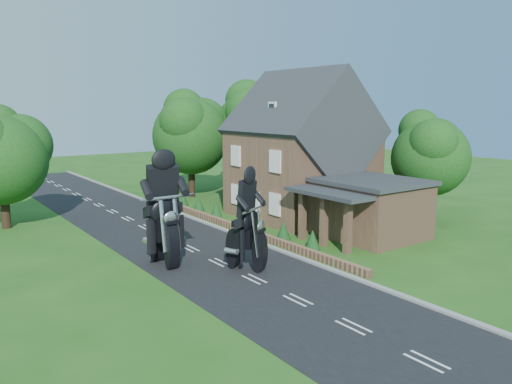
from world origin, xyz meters
TOP-DOWN VIEW (x-y plane):
  - ground at (0.00, 0.00)m, footprint 120.00×120.00m
  - road at (0.00, 0.00)m, footprint 7.00×80.00m
  - kerb at (3.65, 0.00)m, footprint 0.30×80.00m
  - garden_wall at (4.30, 5.00)m, footprint 0.30×22.00m
  - house at (10.49, 6.00)m, footprint 9.54×8.64m
  - annex at (9.87, -0.80)m, footprint 7.05×5.94m
  - tree_annex_side at (17.13, 0.10)m, footprint 5.64×5.20m
  - tree_house_right at (16.65, 8.62)m, footprint 6.51×6.00m
  - tree_behind_house at (14.18, 16.14)m, footprint 7.81×7.20m
  - tree_behind_left at (8.16, 17.13)m, footprint 6.94×6.40m
  - tree_far_road at (-6.86, 14.11)m, footprint 6.08×5.60m
  - shrub_a at (5.30, -1.00)m, footprint 0.90×0.90m
  - shrub_b at (5.30, 1.50)m, footprint 0.90×0.90m
  - shrub_c at (5.30, 4.00)m, footprint 0.90×0.90m
  - shrub_d at (5.30, 9.00)m, footprint 0.90×0.90m
  - shrub_e at (5.30, 11.50)m, footprint 0.90×0.90m
  - shrub_f at (5.30, 14.00)m, footprint 0.90×0.90m
  - motorcycle_lead at (0.47, -1.74)m, footprint 1.08×1.61m
  - motorcycle_follow at (-2.35, 1.18)m, footprint 0.47×1.83m

SIDE VIEW (x-z plane):
  - ground at x=0.00m, z-range 0.00..0.00m
  - road at x=0.00m, z-range 0.00..0.02m
  - kerb at x=3.65m, z-range 0.00..0.12m
  - garden_wall at x=4.30m, z-range 0.00..0.40m
  - shrub_a at x=5.30m, z-range 0.00..1.10m
  - shrub_b at x=5.30m, z-range 0.00..1.10m
  - shrub_c at x=5.30m, z-range 0.00..1.10m
  - shrub_d at x=5.30m, z-range 0.00..1.10m
  - shrub_e at x=5.30m, z-range 0.00..1.10m
  - shrub_f at x=5.30m, z-range 0.00..1.10m
  - motorcycle_lead at x=0.47m, z-range 0.00..1.49m
  - motorcycle_follow at x=-2.35m, z-range 0.00..1.70m
  - annex at x=9.87m, z-range 0.05..3.49m
  - house at x=10.49m, z-range -0.78..9.46m
  - tree_annex_side at x=17.13m, z-range 0.95..8.43m
  - tree_far_road at x=-6.86m, z-range 0.92..8.76m
  - tree_house_right at x=16.65m, z-range 0.99..9.39m
  - tree_behind_left at x=8.16m, z-range 1.15..10.31m
  - tree_behind_house at x=14.18m, z-range 1.19..11.27m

